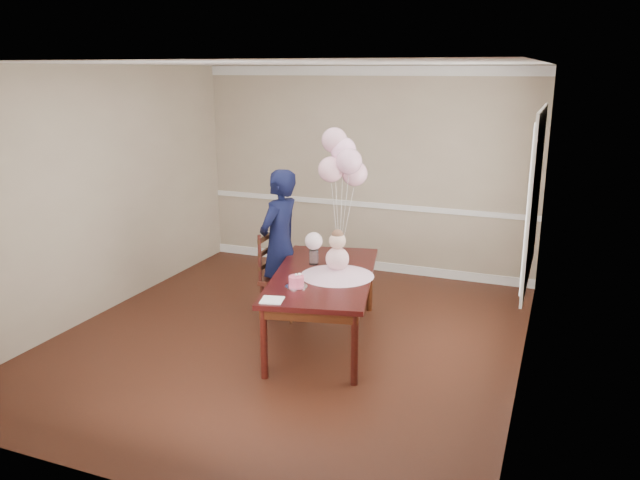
{
  "coord_description": "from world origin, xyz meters",
  "views": [
    {
      "loc": [
        2.46,
        -5.33,
        2.65
      ],
      "look_at": [
        0.31,
        0.09,
        1.05
      ],
      "focal_mm": 35.0,
      "sensor_mm": 36.0,
      "label": 1
    }
  ],
  "objects_px": {
    "birthday_cake": "(296,281)",
    "woman": "(280,244)",
    "dining_table_top": "(323,276)",
    "dining_chair_seat": "(282,280)"
  },
  "relations": [
    {
      "from": "dining_chair_seat",
      "to": "woman",
      "type": "height_order",
      "value": "woman"
    },
    {
      "from": "birthday_cake",
      "to": "woman",
      "type": "xyz_separation_m",
      "value": [
        -0.61,
        0.94,
        0.05
      ]
    },
    {
      "from": "birthday_cake",
      "to": "dining_chair_seat",
      "type": "bearing_deg",
      "value": 122.22
    },
    {
      "from": "dining_table_top",
      "to": "dining_chair_seat",
      "type": "relative_size",
      "value": 4.59
    },
    {
      "from": "woman",
      "to": "birthday_cake",
      "type": "bearing_deg",
      "value": 42.32
    },
    {
      "from": "dining_table_top",
      "to": "woman",
      "type": "relative_size",
      "value": 1.16
    },
    {
      "from": "birthday_cake",
      "to": "dining_table_top",
      "type": "bearing_deg",
      "value": 78.97
    },
    {
      "from": "dining_table_top",
      "to": "birthday_cake",
      "type": "height_order",
      "value": "birthday_cake"
    },
    {
      "from": "birthday_cake",
      "to": "woman",
      "type": "distance_m",
      "value": 1.12
    },
    {
      "from": "birthday_cake",
      "to": "woman",
      "type": "relative_size",
      "value": 0.09
    }
  ]
}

